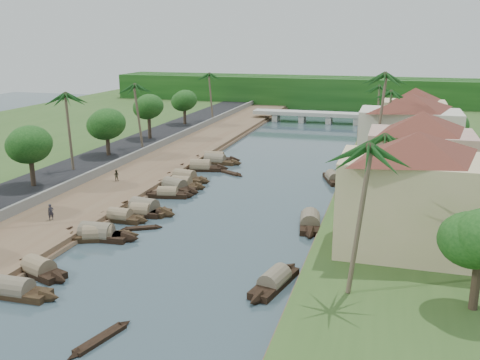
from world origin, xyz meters
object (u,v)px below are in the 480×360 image
(bridge, at_px, (316,115))
(person_near, at_px, (51,212))
(sampan_1, at_px, (39,270))
(building_near, at_px, (413,191))
(sampan_0, at_px, (14,291))

(bridge, bearing_deg, person_near, -101.71)
(sampan_1, bearing_deg, building_near, 39.07)
(bridge, distance_m, person_near, 76.50)
(sampan_1, xyz_separation_m, person_near, (-5.71, 9.86, 1.21))
(building_near, relative_size, person_near, 8.97)
(bridge, relative_size, sampan_0, 3.49)
(sampan_0, height_order, sampan_1, sampan_1)
(person_near, bearing_deg, bridge, 34.78)
(person_near, bearing_deg, sampan_0, -108.86)
(sampan_1, bearing_deg, sampan_0, -63.59)
(building_near, bearing_deg, bridge, 104.39)
(bridge, relative_size, sampan_1, 3.86)
(bridge, bearing_deg, building_near, -75.61)
(building_near, xyz_separation_m, sampan_0, (-28.30, -14.47, -5.97))
(bridge, xyz_separation_m, sampan_1, (-9.81, -84.77, -1.31))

